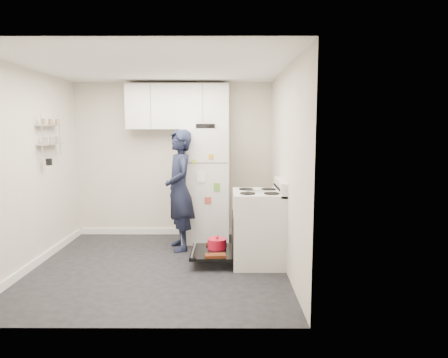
{
  "coord_description": "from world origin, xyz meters",
  "views": [
    {
      "loc": [
        0.85,
        -4.94,
        1.75
      ],
      "look_at": [
        0.83,
        0.66,
        1.05
      ],
      "focal_mm": 32.0,
      "sensor_mm": 36.0,
      "label": 1
    }
  ],
  "objects_px": {
    "person": "(180,190)",
    "refrigerator": "(206,185)",
    "open_oven_door": "(214,249)",
    "electric_range": "(257,228)"
  },
  "relations": [
    {
      "from": "refrigerator",
      "to": "person",
      "type": "bearing_deg",
      "value": -126.6
    },
    {
      "from": "open_oven_door",
      "to": "person",
      "type": "xyz_separation_m",
      "value": [
        -0.51,
        0.58,
        0.69
      ]
    },
    {
      "from": "person",
      "to": "open_oven_door",
      "type": "bearing_deg",
      "value": 23.55
    },
    {
      "from": "electric_range",
      "to": "refrigerator",
      "type": "height_order",
      "value": "refrigerator"
    },
    {
      "from": "electric_range",
      "to": "refrigerator",
      "type": "distance_m",
      "value": 1.38
    },
    {
      "from": "refrigerator",
      "to": "person",
      "type": "height_order",
      "value": "refrigerator"
    },
    {
      "from": "electric_range",
      "to": "open_oven_door",
      "type": "distance_m",
      "value": 0.64
    },
    {
      "from": "person",
      "to": "refrigerator",
      "type": "bearing_deg",
      "value": 125.63
    },
    {
      "from": "refrigerator",
      "to": "person",
      "type": "distance_m",
      "value": 0.6
    },
    {
      "from": "open_oven_door",
      "to": "electric_range",
      "type": "bearing_deg",
      "value": -3.5
    }
  ]
}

